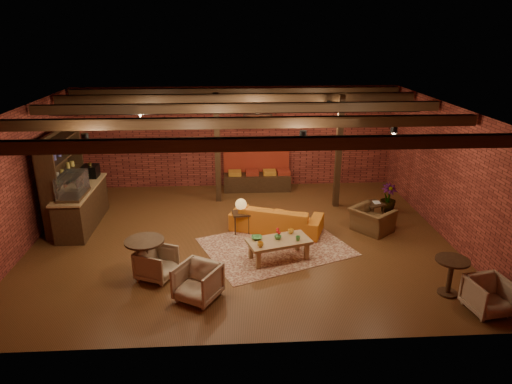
{
  "coord_description": "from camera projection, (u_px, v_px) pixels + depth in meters",
  "views": [
    {
      "loc": [
        -0.23,
        -10.21,
        4.93
      ],
      "look_at": [
        0.37,
        0.2,
        1.13
      ],
      "focal_mm": 32.0,
      "sensor_mm": 36.0,
      "label": 1
    }
  ],
  "objects": [
    {
      "name": "service_sign",
      "position": [
        258.0,
        119.0,
        13.41
      ],
      "size": [
        0.86,
        0.06,
        0.3
      ],
      "primitive_type": "cube",
      "color": "red",
      "rests_on": "ceiling"
    },
    {
      "name": "shelving_hutch",
      "position": [
        64.0,
        181.0,
        11.65
      ],
      "size": [
        0.52,
        2.0,
        2.4
      ],
      "primitive_type": null,
      "color": "black",
      "rests_on": "ground"
    },
    {
      "name": "armchair_right",
      "position": [
        372.0,
        216.0,
        11.51
      ],
      "size": [
        1.07,
        1.13,
        0.83
      ],
      "primitive_type": "imported",
      "rotation": [
        0.0,
        0.0,
        2.23
      ],
      "color": "brown",
      "rests_on": "floor"
    },
    {
      "name": "ceiling_pipe",
      "position": [
        238.0,
        111.0,
        11.8
      ],
      "size": [
        9.6,
        0.12,
        0.12
      ],
      "primitive_type": "cylinder",
      "rotation": [
        0.0,
        1.57,
        0.0
      ],
      "color": "black",
      "rests_on": "ceiling"
    },
    {
      "name": "service_counter",
      "position": [
        81.0,
        197.0,
        11.72
      ],
      "size": [
        0.8,
        2.5,
        1.6
      ],
      "primitive_type": null,
      "color": "black",
      "rests_on": "ground"
    },
    {
      "name": "wall_front",
      "position": [
        248.0,
        257.0,
        6.98
      ],
      "size": [
        10.0,
        0.02,
        3.2
      ],
      "primitive_type": "cube",
      "color": "maroon",
      "rests_on": "ground"
    },
    {
      "name": "armchair_far",
      "position": [
        489.0,
        294.0,
        8.25
      ],
      "size": [
        0.79,
        0.76,
        0.72
      ],
      "primitive_type": "imported",
      "rotation": [
        0.0,
        0.0,
        0.15
      ],
      "color": "beige",
      "rests_on": "floor"
    },
    {
      "name": "side_table_lamp",
      "position": [
        241.0,
        207.0,
        11.38
      ],
      "size": [
        0.47,
        0.47,
        0.9
      ],
      "rotation": [
        0.0,
        0.0,
        0.1
      ],
      "color": "black",
      "rests_on": "floor"
    },
    {
      "name": "wall_right",
      "position": [
        447.0,
        173.0,
        11.0
      ],
      "size": [
        0.02,
        8.0,
        3.2
      ],
      "primitive_type": "cube",
      "color": "maroon",
      "rests_on": "ground"
    },
    {
      "name": "armchair_a",
      "position": [
        157.0,
        262.0,
        9.39
      ],
      "size": [
        0.88,
        0.9,
        0.72
      ],
      "primitive_type": "imported",
      "rotation": [
        0.0,
        0.0,
        1.16
      ],
      "color": "beige",
      "rests_on": "floor"
    },
    {
      "name": "banquette",
      "position": [
        257.0,
        174.0,
        14.47
      ],
      "size": [
        2.1,
        0.7,
        1.0
      ],
      "primitive_type": null,
      "color": "maroon",
      "rests_on": "ground"
    },
    {
      "name": "ceiling_spotlights",
      "position": [
        240.0,
        123.0,
        10.3
      ],
      "size": [
        6.4,
        4.4,
        0.28
      ],
      "primitive_type": null,
      "color": "black",
      "rests_on": "ceiling"
    },
    {
      "name": "ceiling",
      "position": [
        240.0,
        108.0,
        10.18
      ],
      "size": [
        10.0,
        8.0,
        0.02
      ],
      "primitive_type": "cube",
      "color": "black",
      "rests_on": "wall_back"
    },
    {
      "name": "armchair_b",
      "position": [
        198.0,
        281.0,
        8.65
      ],
      "size": [
        1.0,
        0.98,
        0.77
      ],
      "primitive_type": "imported",
      "rotation": [
        0.0,
        0.0,
        -0.53
      ],
      "color": "beige",
      "rests_on": "floor"
    },
    {
      "name": "rug",
      "position": [
        276.0,
        247.0,
        10.81
      ],
      "size": [
        3.87,
        3.45,
        0.01
      ],
      "primitive_type": "cube",
      "rotation": [
        0.0,
        0.0,
        0.38
      ],
      "color": "maroon",
      "rests_on": "floor"
    },
    {
      "name": "post_left",
      "position": [
        217.0,
        149.0,
        13.14
      ],
      "size": [
        0.16,
        0.16,
        3.2
      ],
      "primitive_type": "cube",
      "color": "black",
      "rests_on": "ground"
    },
    {
      "name": "round_table_left",
      "position": [
        145.0,
        252.0,
        9.35
      ],
      "size": [
        0.81,
        0.81,
        0.84
      ],
      "color": "black",
      "rests_on": "floor"
    },
    {
      "name": "sofa",
      "position": [
        277.0,
        218.0,
        11.59
      ],
      "size": [
        2.46,
        1.65,
        0.67
      ],
      "primitive_type": "imported",
      "rotation": [
        0.0,
        0.0,
        2.78
      ],
      "color": "#C86A1B",
      "rests_on": "floor"
    },
    {
      "name": "floor",
      "position": [
        241.0,
        238.0,
        11.28
      ],
      "size": [
        10.0,
        10.0,
        0.0
      ],
      "primitive_type": "plane",
      "color": "#422A10",
      "rests_on": "ground"
    },
    {
      "name": "wall_left",
      "position": [
        23.0,
        180.0,
        10.46
      ],
      "size": [
        0.02,
        8.0,
        3.2
      ],
      "primitive_type": "cube",
      "color": "maroon",
      "rests_on": "ground"
    },
    {
      "name": "round_table_right",
      "position": [
        451.0,
        271.0,
        8.76
      ],
      "size": [
        0.64,
        0.64,
        0.75
      ],
      "color": "black",
      "rests_on": "floor"
    },
    {
      "name": "coffee_table",
      "position": [
        278.0,
        242.0,
        10.12
      ],
      "size": [
        1.52,
        1.05,
        0.72
      ],
      "rotation": [
        0.0,
        0.0,
        0.29
      ],
      "color": "#9C6C48",
      "rests_on": "floor"
    },
    {
      "name": "ceiling_beams",
      "position": [
        240.0,
        114.0,
        10.22
      ],
      "size": [
        9.8,
        6.4,
        0.22
      ],
      "primitive_type": null,
      "color": "black",
      "rests_on": "ceiling"
    },
    {
      "name": "side_table_book",
      "position": [
        373.0,
        204.0,
        12.07
      ],
      "size": [
        0.63,
        0.63,
        0.55
      ],
      "rotation": [
        0.0,
        0.0,
        0.42
      ],
      "color": "black",
      "rests_on": "floor"
    },
    {
      "name": "plant_counter",
      "position": [
        85.0,
        179.0,
        11.77
      ],
      "size": [
        0.35,
        0.39,
        0.3
      ],
      "primitive_type": "imported",
      "color": "#337F33",
      "rests_on": "service_counter"
    },
    {
      "name": "plant_tall",
      "position": [
        391.0,
        171.0,
        12.5
      ],
      "size": [
        1.56,
        1.56,
        2.38
      ],
      "primitive_type": "imported",
      "rotation": [
        0.0,
        0.0,
        0.19
      ],
      "color": "#4C7F4C",
      "rests_on": "floor"
    },
    {
      "name": "wall_back",
      "position": [
        237.0,
        137.0,
        14.48
      ],
      "size": [
        10.0,
        0.02,
        3.2
      ],
      "primitive_type": "cube",
      "color": "maroon",
      "rests_on": "ground"
    },
    {
      "name": "post_right",
      "position": [
        339.0,
        153.0,
        12.76
      ],
      "size": [
        0.16,
        0.16,
        3.2
      ],
      "primitive_type": "cube",
      "color": "black",
      "rests_on": "ground"
    }
  ]
}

